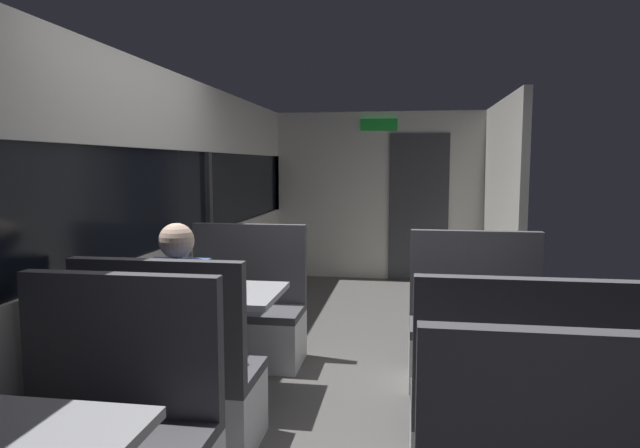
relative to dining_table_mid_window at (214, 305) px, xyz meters
name	(u,v)px	position (x,y,z in m)	size (l,w,h in m)	color
ground_plane	(345,407)	(0.89, -0.02, -0.65)	(3.30, 9.20, 0.02)	#514F4C
carriage_window_panel_left	(133,235)	(-0.56, -0.02, 0.47)	(0.09, 8.48, 2.30)	beige
carriage_end_bulkhead	(383,197)	(0.95, 4.18, 0.50)	(2.90, 0.11, 2.30)	beige
carriage_aisle_panel_right	(502,203)	(2.34, 2.98, 0.51)	(0.08, 2.40, 2.30)	beige
dining_table_mid_window	(214,305)	(0.00, 0.00, 0.00)	(0.90, 0.70, 0.74)	#9E9EA3
bench_mid_window_facing_end	(173,390)	(0.00, -0.70, -0.31)	(0.95, 0.50, 1.10)	silver
bench_mid_window_facing_entry	(244,321)	(0.00, 0.70, -0.31)	(0.95, 0.50, 1.10)	silver
dining_table_rear_aisle	(492,325)	(1.79, -0.20, 0.00)	(0.90, 0.70, 0.74)	#9E9EA3
bench_rear_aisle_facing_end	(512,431)	(1.79, -0.90, -0.31)	(0.95, 0.50, 1.10)	silver
bench_rear_aisle_facing_entry	(476,339)	(1.79, 0.50, -0.31)	(0.95, 0.50, 1.10)	silver
seated_passenger	(177,350)	(0.00, -0.63, -0.10)	(0.47, 0.55, 1.26)	#26262D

